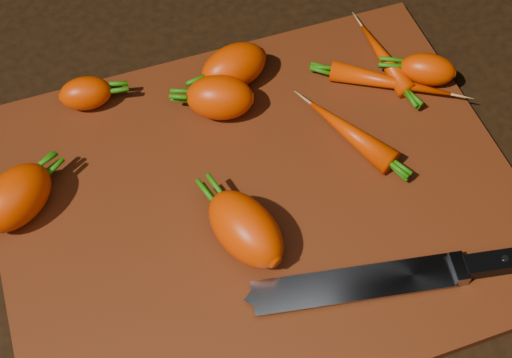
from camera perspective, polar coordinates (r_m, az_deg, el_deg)
name	(u,v)px	position (r m, az deg, el deg)	size (l,w,h in m)	color
ground	(259,206)	(0.71, 0.27, -2.19)	(2.00, 2.00, 0.01)	black
cutting_board	(259,200)	(0.70, 0.27, -1.73)	(0.50, 0.40, 0.01)	#56210B
carrot_0	(16,198)	(0.70, -18.68, -1.42)	(0.08, 0.05, 0.05)	#EE3900
carrot_1	(220,97)	(0.74, -2.91, 6.53)	(0.07, 0.05, 0.05)	#EE3900
carrot_2	(246,229)	(0.65, -0.83, -4.02)	(0.09, 0.05, 0.05)	#EE3900
carrot_3	(234,67)	(0.76, -1.78, 8.96)	(0.07, 0.05, 0.05)	#EE3900
carrot_4	(86,93)	(0.77, -13.47, 6.68)	(0.05, 0.04, 0.04)	#EE3900
carrot_5	(428,69)	(0.79, 13.58, 8.52)	(0.06, 0.03, 0.03)	#EE3900
carrot_6	(384,58)	(0.80, 10.19, 9.53)	(0.10, 0.02, 0.02)	#EE3900
carrot_7	(390,82)	(0.78, 10.69, 7.62)	(0.13, 0.02, 0.02)	#EE3900
carrot_8	(350,133)	(0.73, 7.56, 3.68)	(0.11, 0.03, 0.03)	#EE3900
knife	(373,281)	(0.65, 9.38, -8.07)	(0.30, 0.08, 0.02)	gray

